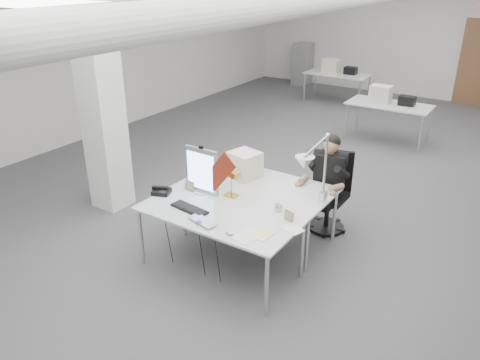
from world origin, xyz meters
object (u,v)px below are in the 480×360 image
object	(u,v)px
laptop	(199,223)
architect_lamp	(316,174)
bankers_lamp	(231,183)
beige_monitor	(245,165)
office_chair	(329,193)
seated_person	(329,168)
monitor	(202,171)
desk_phone	(162,192)
desk_main	(219,214)

from	to	relation	value
laptop	architect_lamp	world-z (taller)	architect_lamp
bankers_lamp	beige_monitor	xyz separation A→B (m)	(-0.17, 0.55, 0.00)
laptop	bankers_lamp	distance (m)	0.76
office_chair	seated_person	distance (m)	0.37
monitor	bankers_lamp	xyz separation A→B (m)	(0.35, 0.10, -0.12)
laptop	beige_monitor	size ratio (longest dim) A/B	0.99
monitor	desk_phone	bearing A→B (deg)	-140.80
monitor	architect_lamp	bearing A→B (deg)	14.07
laptop	desk_main	bearing A→B (deg)	98.58
office_chair	beige_monitor	xyz separation A→B (m)	(-0.93, -0.57, 0.39)
laptop	bankers_lamp	size ratio (longest dim) A/B	1.07
seated_person	laptop	bearing A→B (deg)	-123.71
desk_phone	seated_person	bearing A→B (deg)	23.97
office_chair	seated_person	bearing A→B (deg)	-103.55
monitor	laptop	distance (m)	0.82
office_chair	monitor	bearing A→B (deg)	-145.53
laptop	office_chair	bearing A→B (deg)	84.23
beige_monitor	bankers_lamp	bearing A→B (deg)	-59.34
monitor	laptop	world-z (taller)	monitor
seated_person	desk_phone	bearing A→B (deg)	-148.65
bankers_lamp	desk_phone	world-z (taller)	bankers_lamp
monitor	architect_lamp	size ratio (longest dim) A/B	0.64
seated_person	bankers_lamp	bearing A→B (deg)	-138.74
laptop	beige_monitor	xyz separation A→B (m)	(-0.26, 1.30, 0.15)
desk_main	architect_lamp	size ratio (longest dim) A/B	2.09
office_chair	architect_lamp	distance (m)	1.15
desk_main	beige_monitor	distance (m)	1.03
monitor	laptop	size ratio (longest dim) A/B	1.60
desk_main	desk_phone	distance (m)	0.85
desk_phone	beige_monitor	world-z (taller)	beige_monitor
seated_person	desk_phone	xyz separation A→B (m)	(-1.49, -1.48, -0.12)
laptop	monitor	bearing A→B (deg)	138.41
seated_person	bankers_lamp	xyz separation A→B (m)	(-0.76, -1.08, 0.02)
laptop	bankers_lamp	xyz separation A→B (m)	(-0.09, 0.74, 0.15)
desk_main	laptop	world-z (taller)	laptop
desk_phone	beige_monitor	xyz separation A→B (m)	(0.56, 0.96, 0.14)
seated_person	bankers_lamp	distance (m)	1.32
laptop	architect_lamp	xyz separation A→B (m)	(0.86, 0.95, 0.42)
desk_main	bankers_lamp	distance (m)	0.47
desk_main	monitor	size ratio (longest dim) A/B	3.24
office_chair	architect_lamp	size ratio (longest dim) A/B	1.24
laptop	architect_lamp	size ratio (longest dim) A/B	0.40
desk_main	desk_phone	bearing A→B (deg)	179.04
monitor	desk_phone	size ratio (longest dim) A/B	2.76
beige_monitor	laptop	bearing A→B (deg)	-65.13
architect_lamp	monitor	bearing A→B (deg)	-163.71
office_chair	seated_person	size ratio (longest dim) A/B	1.06
seated_person	monitor	distance (m)	1.62
desk_main	office_chair	size ratio (longest dim) A/B	1.68
seated_person	bankers_lamp	world-z (taller)	seated_person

